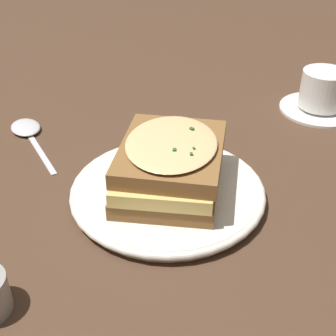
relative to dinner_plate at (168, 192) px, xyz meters
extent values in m
plane|color=#473021|center=(0.00, 0.01, -0.01)|extent=(2.40, 2.40, 0.00)
cylinder|color=silver|center=(0.00, 0.00, 0.00)|extent=(0.23, 0.23, 0.02)
torus|color=silver|center=(0.00, 0.00, 0.00)|extent=(0.24, 0.24, 0.01)
cube|color=brown|center=(0.00, 0.00, 0.02)|extent=(0.18, 0.19, 0.02)
cube|color=#E0C16B|center=(0.00, 0.00, 0.04)|extent=(0.18, 0.19, 0.02)
cube|color=brown|center=(0.00, -0.01, 0.05)|extent=(0.18, 0.19, 0.02)
ellipsoid|color=#DBBC7F|center=(0.00, -0.01, 0.07)|extent=(0.17, 0.17, 0.01)
cube|color=#2D6028|center=(-0.03, -0.01, 0.07)|extent=(0.00, 0.00, 0.00)
cube|color=#2D6028|center=(-0.04, 0.00, 0.07)|extent=(0.01, 0.01, 0.00)
cube|color=#2D6028|center=(0.00, -0.04, 0.07)|extent=(0.01, 0.00, 0.00)
cube|color=#2D6028|center=(-0.02, 0.01, 0.07)|extent=(0.01, 0.01, 0.00)
cylinder|color=white|center=(-0.01, -0.35, -0.01)|extent=(0.13, 0.13, 0.01)
cylinder|color=white|center=(-0.01, -0.35, 0.03)|extent=(0.07, 0.07, 0.06)
cylinder|color=#381E0F|center=(-0.01, -0.35, 0.05)|extent=(0.06, 0.06, 0.00)
cube|color=silver|center=(0.20, 0.06, -0.01)|extent=(0.11, 0.04, 0.00)
ellipsoid|color=silver|center=(0.28, 0.03, 0.00)|extent=(0.07, 0.06, 0.01)
camera|label=1|loc=(-0.33, 0.33, 0.34)|focal=50.00mm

